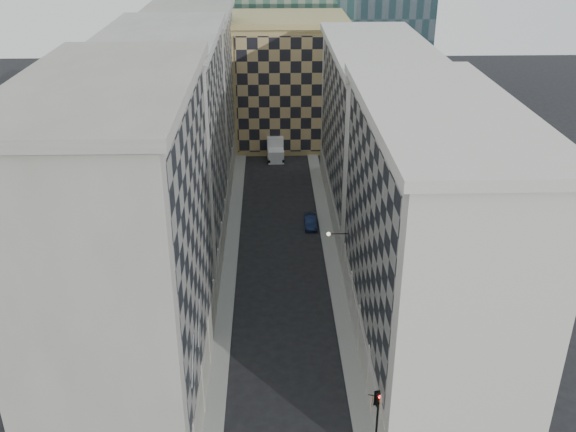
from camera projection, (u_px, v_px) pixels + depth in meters
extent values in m
cube|color=gray|center=(230.00, 261.00, 65.81)|extent=(1.50, 100.00, 0.15)
cube|color=gray|center=(332.00, 260.00, 66.10)|extent=(1.50, 100.00, 0.15)
cube|color=gray|center=(125.00, 256.00, 43.59)|extent=(10.00, 22.00, 23.00)
cube|color=gray|center=(195.00, 235.00, 43.07)|extent=(0.25, 19.36, 18.00)
cube|color=gray|center=(204.00, 370.00, 48.02)|extent=(0.45, 21.12, 3.20)
cube|color=gray|center=(103.00, 83.00, 38.43)|extent=(10.80, 22.80, 0.70)
cylinder|color=gray|center=(198.00, 389.00, 45.28)|extent=(0.90, 0.90, 4.40)
cylinder|color=gray|center=(204.00, 341.00, 50.23)|extent=(0.90, 0.90, 4.40)
cylinder|color=gray|center=(210.00, 302.00, 55.18)|extent=(0.90, 0.90, 4.40)
cube|color=gray|center=(169.00, 152.00, 63.60)|extent=(10.00, 22.00, 22.00)
cube|color=gray|center=(218.00, 137.00, 63.09)|extent=(0.25, 19.36, 17.00)
cube|color=gray|center=(222.00, 235.00, 67.82)|extent=(0.45, 21.12, 3.20)
cube|color=gray|center=(159.00, 35.00, 58.67)|extent=(10.80, 22.80, 0.70)
cylinder|color=gray|center=(215.00, 270.00, 60.13)|extent=(0.90, 0.90, 4.40)
cylinder|color=gray|center=(219.00, 242.00, 65.08)|extent=(0.90, 0.90, 4.40)
cylinder|color=gray|center=(222.00, 218.00, 70.03)|extent=(0.90, 0.90, 4.40)
cylinder|color=gray|center=(225.00, 198.00, 74.98)|extent=(0.90, 0.90, 4.40)
cube|color=gray|center=(193.00, 97.00, 83.62)|extent=(10.00, 22.00, 21.00)
cube|color=gray|center=(230.00, 86.00, 83.11)|extent=(0.25, 19.36, 16.00)
cube|color=gray|center=(232.00, 161.00, 87.63)|extent=(0.45, 21.12, 3.20)
cube|color=gray|center=(187.00, 11.00, 78.91)|extent=(10.80, 22.80, 0.70)
cylinder|color=gray|center=(227.00, 180.00, 79.94)|extent=(0.90, 0.90, 4.40)
cylinder|color=gray|center=(230.00, 164.00, 84.89)|extent=(0.90, 0.90, 4.40)
cylinder|color=gray|center=(232.00, 150.00, 89.84)|extent=(0.90, 0.90, 4.40)
cylinder|color=gray|center=(233.00, 137.00, 94.79)|extent=(0.90, 0.90, 4.40)
cube|color=beige|center=(430.00, 243.00, 48.44)|extent=(10.00, 26.00, 20.00)
cube|color=gray|center=(367.00, 226.00, 47.66)|extent=(0.25, 22.88, 15.00)
cube|color=beige|center=(361.00, 335.00, 51.96)|extent=(0.45, 24.96, 3.20)
cube|color=beige|center=(445.00, 110.00, 43.94)|extent=(10.80, 26.80, 0.70)
cylinder|color=beige|center=(385.00, 422.00, 42.35)|extent=(0.90, 0.90, 4.40)
cylinder|color=beige|center=(373.00, 371.00, 47.03)|extent=(0.90, 0.90, 4.40)
cylinder|color=beige|center=(363.00, 329.00, 51.71)|extent=(0.90, 0.90, 4.40)
cylinder|color=beige|center=(355.00, 294.00, 56.39)|extent=(0.90, 0.90, 4.40)
cylinder|color=beige|center=(349.00, 264.00, 61.07)|extent=(0.90, 0.90, 4.40)
cube|color=beige|center=(375.00, 135.00, 72.96)|extent=(10.00, 28.00, 19.00)
cube|color=gray|center=(333.00, 122.00, 72.18)|extent=(0.25, 24.64, 14.00)
cube|color=beige|center=(331.00, 199.00, 76.27)|extent=(0.45, 26.88, 3.20)
cube|color=beige|center=(380.00, 47.00, 68.68)|extent=(10.80, 28.80, 0.70)
cube|color=tan|center=(289.00, 83.00, 96.33)|extent=(16.00, 14.00, 18.00)
cube|color=tan|center=(290.00, 96.00, 89.94)|extent=(15.20, 0.25, 16.50)
cube|color=tan|center=(289.00, 19.00, 92.25)|extent=(16.80, 14.80, 0.80)
cube|color=#2C2822|center=(274.00, 33.00, 106.71)|extent=(6.00, 6.00, 28.00)
cylinder|color=gray|center=(193.00, 361.00, 38.95)|extent=(0.10, 2.33, 2.33)
cylinder|color=gray|center=(199.00, 323.00, 42.55)|extent=(0.10, 2.33, 2.33)
cylinder|color=black|center=(338.00, 234.00, 58.03)|extent=(1.80, 0.08, 0.08)
sphere|color=#FFE5B2|center=(329.00, 234.00, 58.01)|extent=(0.36, 0.36, 0.36)
cylinder|color=black|center=(377.00, 423.00, 42.95)|extent=(0.13, 0.13, 3.07)
cube|color=black|center=(379.00, 399.00, 42.05)|extent=(0.37, 0.33, 1.06)
cube|color=black|center=(378.00, 398.00, 42.20)|extent=(0.53, 0.14, 1.20)
sphere|color=#FF0C07|center=(380.00, 397.00, 41.76)|extent=(0.19, 0.19, 0.19)
sphere|color=#331E05|center=(379.00, 401.00, 41.91)|extent=(0.19, 0.19, 0.19)
sphere|color=black|center=(379.00, 405.00, 42.07)|extent=(0.19, 0.19, 0.19)
cube|color=white|center=(276.00, 156.00, 91.43)|extent=(2.31, 2.50, 1.82)
cube|color=white|center=(275.00, 145.00, 93.50)|extent=(2.45, 3.71, 3.13)
cylinder|color=black|center=(269.00, 161.00, 90.84)|extent=(0.33, 0.92, 0.91)
cylinder|color=black|center=(283.00, 160.00, 90.96)|extent=(0.33, 0.92, 0.91)
cylinder|color=black|center=(268.00, 150.00, 95.01)|extent=(0.33, 0.92, 0.91)
cylinder|color=black|center=(281.00, 149.00, 95.13)|extent=(0.33, 0.92, 0.91)
imported|color=#0F1A3A|center=(310.00, 221.00, 72.94)|extent=(1.40, 3.80, 1.24)
cylinder|color=black|center=(375.00, 396.00, 41.64)|extent=(0.89, 0.31, 0.06)
cube|color=#C0AC8D|center=(372.00, 401.00, 41.83)|extent=(0.29, 0.78, 0.79)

